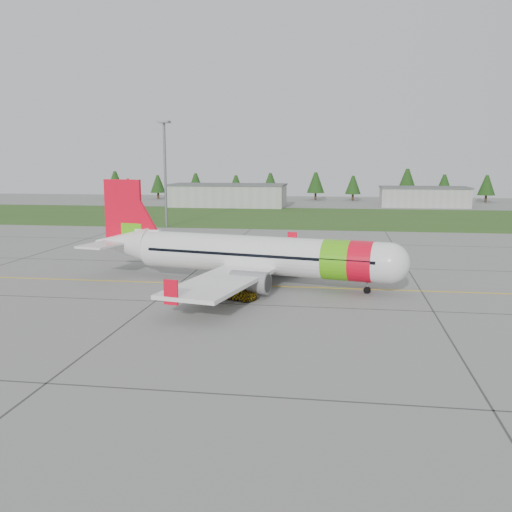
# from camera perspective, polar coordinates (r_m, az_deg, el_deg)

# --- Properties ---
(ground) EXTENTS (320.00, 320.00, 0.00)m
(ground) POSITION_cam_1_polar(r_m,az_deg,el_deg) (51.19, 6.17, -5.13)
(ground) COLOR gray
(ground) RESTS_ON ground
(aircraft) EXTENTS (35.29, 33.08, 10.81)m
(aircraft) POSITION_cam_1_polar(r_m,az_deg,el_deg) (59.75, -0.35, 0.10)
(aircraft) COLOR white
(aircraft) RESTS_ON ground
(follow_me_car) EXTENTS (1.89, 2.02, 4.03)m
(follow_me_car) POSITION_cam_1_polar(r_m,az_deg,el_deg) (53.35, -1.99, -2.25)
(follow_me_car) COLOR gold
(follow_me_car) RESTS_ON ground
(service_van) EXTENTS (1.63, 1.57, 4.12)m
(service_van) POSITION_cam_1_polar(r_m,az_deg,el_deg) (104.42, -11.19, 3.38)
(service_van) COLOR silver
(service_van) RESTS_ON ground
(grass_strip) EXTENTS (320.00, 50.00, 0.03)m
(grass_strip) POSITION_cam_1_polar(r_m,az_deg,el_deg) (132.15, 7.68, 3.84)
(grass_strip) COLOR #30561E
(grass_strip) RESTS_ON ground
(taxi_guideline) EXTENTS (120.00, 0.25, 0.02)m
(taxi_guideline) POSITION_cam_1_polar(r_m,az_deg,el_deg) (58.96, 6.50, -3.16)
(taxi_guideline) COLOR gold
(taxi_guideline) RESTS_ON ground
(hangar_west) EXTENTS (32.00, 14.00, 6.00)m
(hangar_west) POSITION_cam_1_polar(r_m,az_deg,el_deg) (162.96, -2.80, 6.03)
(hangar_west) COLOR #A8A8A3
(hangar_west) RESTS_ON ground
(hangar_east) EXTENTS (24.00, 12.00, 5.20)m
(hangar_east) POSITION_cam_1_polar(r_m,az_deg,el_deg) (169.41, 16.42, 5.65)
(hangar_east) COLOR #A8A8A3
(hangar_east) RESTS_ON ground
(floodlight_mast) EXTENTS (0.50, 0.50, 20.00)m
(floodlight_mast) POSITION_cam_1_polar(r_m,az_deg,el_deg) (112.75, -9.06, 7.93)
(floodlight_mast) COLOR slate
(floodlight_mast) RESTS_ON ground
(treeline) EXTENTS (160.00, 8.00, 10.00)m
(treeline) POSITION_cam_1_polar(r_m,az_deg,el_deg) (187.68, 7.99, 7.02)
(treeline) COLOR #1C3F14
(treeline) RESTS_ON ground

